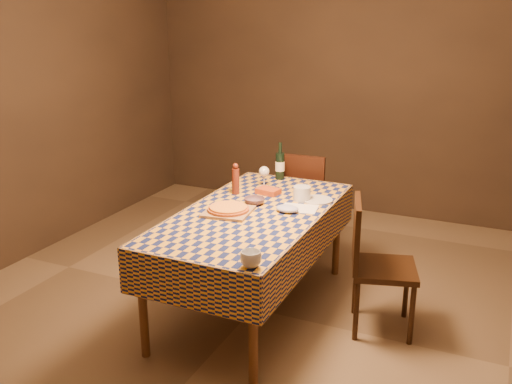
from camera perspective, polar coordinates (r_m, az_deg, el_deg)
room at (r=3.86m, az=-0.31°, el=6.18°), size 5.00×5.10×2.70m
dining_table at (r=4.04m, az=-0.29°, el=-2.99°), size 0.94×1.84×0.77m
cutting_board at (r=3.99m, az=-2.78°, el=-1.97°), size 0.35×0.35×0.02m
pizza at (r=3.98m, az=-2.79°, el=-1.65°), size 0.38×0.38×0.03m
pepper_mill at (r=4.37m, az=-2.06°, el=1.25°), size 0.07×0.07×0.24m
bowl at (r=4.16m, az=-0.16°, el=-0.91°), size 0.17×0.17×0.05m
wine_glass at (r=4.54m, az=0.82°, el=1.98°), size 0.08×0.08×0.17m
wine_bottle at (r=4.76m, az=2.41°, el=2.68°), size 0.10×0.10×0.31m
deli_tub at (r=4.24m, az=4.62°, el=-0.15°), size 0.16×0.16×0.11m
takeout_container at (r=4.39m, az=1.23°, el=0.09°), size 0.19×0.15×0.04m
white_plate at (r=4.26m, az=6.16°, el=-0.80°), size 0.26×0.26×0.01m
tumbler at (r=3.15m, az=-0.53°, el=-6.73°), size 0.13×0.13×0.09m
flour_patch at (r=4.08m, az=4.35°, el=-1.63°), size 0.28×0.23×0.00m
flour_bag at (r=4.00m, az=3.15°, el=-1.67°), size 0.19×0.15×0.05m
chair_far at (r=5.14m, az=4.85°, el=-0.46°), size 0.44×0.45×0.93m
chair_right at (r=3.95m, az=11.56°, el=-6.51°), size 0.53×0.52×0.93m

